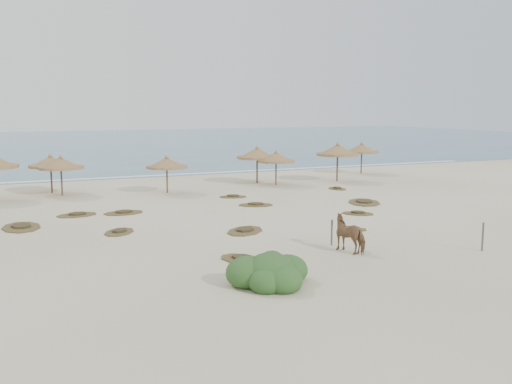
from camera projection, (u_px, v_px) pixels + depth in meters
ground at (265, 241)px, 25.67m from camera, size 160.00×160.00×0.00m
ocean at (75, 143)px, 93.54m from camera, size 200.00×100.00×0.01m
foam_line at (140, 176)px, 49.20m from camera, size 70.00×0.60×0.01m
palapa_1 at (61, 164)px, 38.32m from camera, size 3.91×3.91×2.79m
palapa_2 at (51, 162)px, 39.44m from camera, size 3.69×3.69×2.78m
palapa_3 at (167, 163)px, 39.52m from camera, size 3.70×3.70×2.67m
palapa_4 at (276, 158)px, 43.47m from camera, size 3.83×3.83×2.71m
palapa_5 at (257, 154)px, 44.50m from camera, size 3.88×3.88×2.98m
palapa_6 at (338, 151)px, 45.74m from camera, size 4.16×4.16×3.19m
palapa_7 at (362, 149)px, 50.98m from camera, size 3.25×3.25×2.86m
horse at (351, 234)px, 23.64m from camera, size 1.30×1.95×1.51m
fence_post_near at (332, 233)px, 24.71m from camera, size 0.11×0.11×1.13m
fence_post_far at (483, 237)px, 23.76m from camera, size 0.11×0.11×1.20m
bush at (270, 273)px, 19.18m from camera, size 2.92×2.57×1.31m
scrub_1 at (21, 227)px, 28.33m from camera, size 1.92×2.88×0.16m
scrub_2 at (119, 232)px, 27.26m from camera, size 2.12×2.32×0.16m
scrub_3 at (256, 205)px, 34.77m from camera, size 2.45×2.03×0.16m
scrub_4 at (358, 213)px, 31.97m from camera, size 2.09×2.06×0.16m
scrub_5 at (364, 202)px, 35.68m from camera, size 3.04×3.53×0.16m
scrub_6 at (77, 215)px, 31.53m from camera, size 2.42×1.79×0.16m
scrub_7 at (233, 196)px, 37.91m from camera, size 2.09×1.70×0.16m
scrub_9 at (245, 231)px, 27.49m from camera, size 2.79×2.80×0.16m
scrub_10 at (337, 188)px, 41.61m from camera, size 1.18×1.72×0.16m
scrub_11 at (242, 259)px, 22.42m from camera, size 2.03×2.35×0.16m
scrub_12 at (353, 229)px, 27.88m from camera, size 1.61×1.54×0.16m
scrub_13 at (124, 213)px, 32.17m from camera, size 2.36×1.64×0.16m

